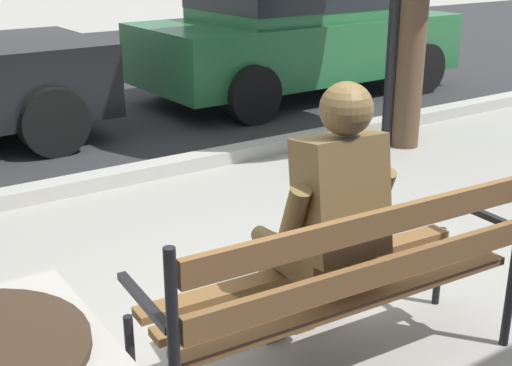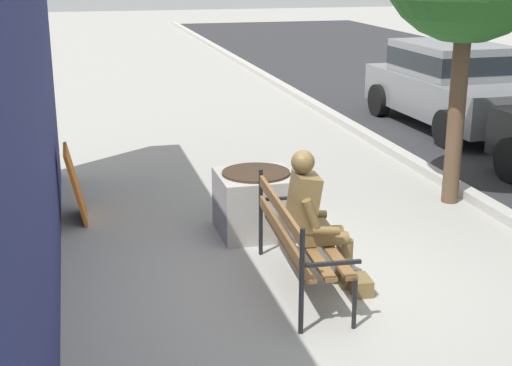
{
  "view_description": "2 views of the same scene",
  "coord_description": "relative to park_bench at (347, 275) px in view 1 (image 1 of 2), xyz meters",
  "views": [
    {
      "loc": [
        -1.84,
        -2.1,
        1.91
      ],
      "look_at": [
        -0.05,
        0.55,
        0.75
      ],
      "focal_mm": 47.92,
      "sensor_mm": 36.0,
      "label": 1
    },
    {
      "loc": [
        6.1,
        -2.1,
        3.05
      ],
      "look_at": [
        -1.6,
        -0.15,
        0.6
      ],
      "focal_mm": 51.22,
      "sensor_mm": 36.0,
      "label": 2
    }
  ],
  "objects": [
    {
      "name": "ground_plane",
      "position": [
        0.06,
        0.15,
        -0.54
      ],
      "size": [
        80.0,
        80.0,
        0.0
      ],
      "primitive_type": "plane",
      "color": "#9E9B93"
    },
    {
      "name": "park_bench",
      "position": [
        0.0,
        0.0,
        0.0
      ],
      "size": [
        1.83,
        0.64,
        0.95
      ],
      "color": "brown",
      "rests_on": "ground"
    },
    {
      "name": "parked_car_green",
      "position": [
        3.45,
        4.91,
        0.3
      ],
      "size": [
        4.14,
        2.01,
        1.56
      ],
      "color": "#236638",
      "rests_on": "ground"
    },
    {
      "name": "bronze_statue_seated",
      "position": [
        0.03,
        0.21,
        0.12
      ],
      "size": [
        0.67,
        0.77,
        1.37
      ],
      "color": "brown",
      "rests_on": "ground"
    },
    {
      "name": "curb_stone",
      "position": [
        0.06,
        3.05,
        -0.48
      ],
      "size": [
        60.0,
        0.2,
        0.12
      ],
      "primitive_type": "cube",
      "color": "#B2AFA8",
      "rests_on": "ground"
    }
  ]
}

